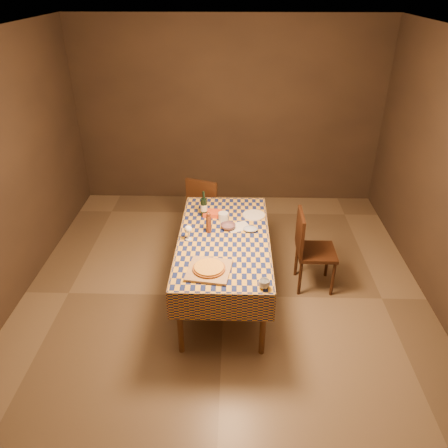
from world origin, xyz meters
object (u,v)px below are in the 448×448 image
(pizza, at_px, (209,268))
(chair_far, at_px, (206,206))
(white_plate, at_px, (254,215))
(cutting_board, at_px, (209,270))
(wine_bottle, at_px, (204,207))
(dining_table, at_px, (224,244))
(bowl, at_px, (228,227))
(chair_right, at_px, (309,246))

(pizza, height_order, chair_far, chair_far)
(white_plate, bearing_deg, cutting_board, -112.46)
(wine_bottle, height_order, white_plate, wine_bottle)
(chair_far, bearing_deg, wine_bottle, -87.36)
(dining_table, height_order, chair_far, chair_far)
(bowl, distance_m, chair_far, 1.07)
(white_plate, bearing_deg, pizza, -112.46)
(dining_table, bearing_deg, chair_right, 14.27)
(cutting_board, bearing_deg, wine_bottle, 96.29)
(cutting_board, xyz_separation_m, bowl, (0.16, 0.78, 0.01))
(dining_table, bearing_deg, chair_far, 102.93)
(white_plate, relative_size, chair_far, 0.27)
(white_plate, height_order, chair_far, chair_far)
(white_plate, bearing_deg, chair_right, -21.02)
(white_plate, relative_size, chair_right, 0.27)
(chair_far, bearing_deg, chair_right, -37.60)
(bowl, xyz_separation_m, chair_far, (-0.31, 0.99, -0.27))
(cutting_board, bearing_deg, chair_far, 94.82)
(chair_far, bearing_deg, white_plate, -49.47)
(pizza, bearing_deg, bowl, 78.41)
(cutting_board, relative_size, chair_right, 0.41)
(cutting_board, distance_m, bowl, 0.79)
(cutting_board, distance_m, chair_right, 1.37)
(dining_table, relative_size, wine_bottle, 6.11)
(cutting_board, height_order, white_plate, cutting_board)
(pizza, bearing_deg, cutting_board, 180.00)
(bowl, height_order, white_plate, bowl)
(dining_table, xyz_separation_m, cutting_board, (-0.12, -0.60, 0.09))
(bowl, bearing_deg, pizza, -101.59)
(dining_table, bearing_deg, bowl, 77.26)
(dining_table, xyz_separation_m, chair_far, (-0.27, 1.17, -0.17))
(bowl, relative_size, white_plate, 0.63)
(wine_bottle, relative_size, white_plate, 1.19)
(pizza, distance_m, wine_bottle, 1.06)
(dining_table, distance_m, chair_far, 1.21)
(dining_table, bearing_deg, cutting_board, -101.25)
(cutting_board, bearing_deg, white_plate, 67.54)
(white_plate, xyz_separation_m, chair_right, (0.61, -0.24, -0.25))
(pizza, bearing_deg, dining_table, 78.75)
(cutting_board, distance_m, chair_far, 1.79)
(bowl, xyz_separation_m, white_plate, (0.28, 0.29, -0.02))
(pizza, height_order, chair_right, chair_right)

